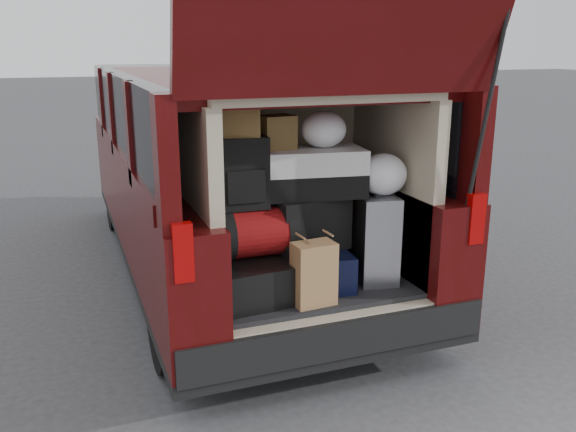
# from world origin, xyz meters

# --- Properties ---
(ground) EXTENTS (80.00, 80.00, 0.00)m
(ground) POSITION_xyz_m (0.00, 0.00, 0.00)
(ground) COLOR #363638
(ground) RESTS_ON ground
(minivan) EXTENTS (1.90, 5.35, 2.77)m
(minivan) POSITION_xyz_m (0.00, 1.86, 0.91)
(minivan) COLOR black
(minivan) RESTS_ON ground
(load_floor) EXTENTS (1.24, 1.05, 0.55)m
(load_floor) POSITION_xyz_m (0.00, 0.28, 0.28)
(load_floor) COLOR black
(load_floor) RESTS_ON ground
(black_hardshell) EXTENTS (0.48, 0.62, 0.24)m
(black_hardshell) POSITION_xyz_m (-0.40, 0.12, 0.67)
(black_hardshell) COLOR black
(black_hardshell) RESTS_ON load_floor
(navy_hardshell) EXTENTS (0.47, 0.56, 0.23)m
(navy_hardshell) POSITION_xyz_m (0.02, 0.15, 0.66)
(navy_hardshell) COLOR black
(navy_hardshell) RESTS_ON load_floor
(silver_roller) EXTENTS (0.30, 0.41, 0.56)m
(silver_roller) POSITION_xyz_m (0.43, 0.10, 0.83)
(silver_roller) COLOR white
(silver_roller) RESTS_ON load_floor
(kraft_bag) EXTENTS (0.25, 0.17, 0.37)m
(kraft_bag) POSITION_xyz_m (-0.08, -0.14, 0.73)
(kraft_bag) COLOR #AD794E
(kraft_bag) RESTS_ON load_floor
(red_duffel) EXTENTS (0.45, 0.29, 0.29)m
(red_duffel) POSITION_xyz_m (-0.33, 0.14, 0.93)
(red_duffel) COLOR maroon
(red_duffel) RESTS_ON black_hardshell
(black_soft_case) EXTENTS (0.49, 0.33, 0.33)m
(black_soft_case) POSITION_xyz_m (0.02, 0.18, 0.94)
(black_soft_case) COLOR black
(black_soft_case) RESTS_ON navy_hardshell
(backpack) EXTENTS (0.30, 0.19, 0.42)m
(backpack) POSITION_xyz_m (-0.40, 0.18, 1.29)
(backpack) COLOR black
(backpack) RESTS_ON red_duffel
(twotone_duffel) EXTENTS (0.68, 0.42, 0.29)m
(twotone_duffel) POSITION_xyz_m (0.04, 0.20, 1.25)
(twotone_duffel) COLOR silver
(twotone_duffel) RESTS_ON black_soft_case
(grocery_sack_lower) EXTENTS (0.24, 0.21, 0.19)m
(grocery_sack_lower) POSITION_xyz_m (-0.40, 0.19, 1.59)
(grocery_sack_lower) COLOR brown
(grocery_sack_lower) RESTS_ON backpack
(grocery_sack_upper) EXTENTS (0.22, 0.19, 0.20)m
(grocery_sack_upper) POSITION_xyz_m (-0.16, 0.27, 1.50)
(grocery_sack_upper) COLOR brown
(grocery_sack_upper) RESTS_ON twotone_duffel
(plastic_bag_center) EXTENTS (0.30, 0.28, 0.22)m
(plastic_bag_center) POSITION_xyz_m (0.13, 0.22, 1.51)
(plastic_bag_center) COLOR white
(plastic_bag_center) RESTS_ON twotone_duffel
(plastic_bag_right) EXTENTS (0.35, 0.33, 0.26)m
(plastic_bag_right) POSITION_xyz_m (0.46, 0.07, 1.23)
(plastic_bag_right) COLOR white
(plastic_bag_right) RESTS_ON silver_roller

